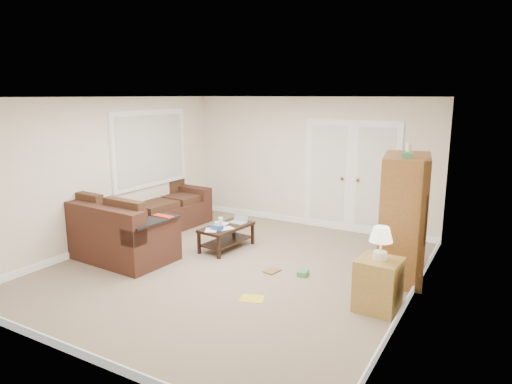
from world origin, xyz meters
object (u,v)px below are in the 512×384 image
Objects in this scene: sectional_sofa at (136,222)px; side_cabinet at (379,280)px; coffee_table at (227,236)px; tv_armoire at (403,216)px.

side_cabinet reaches higher than sectional_sofa.
tv_armoire is (2.78, 0.23, 0.66)m from coffee_table.
side_cabinet is (2.79, -0.97, 0.15)m from coffee_table.
tv_armoire reaches higher than sectional_sofa.
tv_armoire is (4.37, 0.72, 0.52)m from sectional_sofa.
tv_armoire reaches higher than side_cabinet.
sectional_sofa is 4.40m from side_cabinet.
tv_armoire is at bearing 10.73° from coffee_table.
tv_armoire is at bearing 93.45° from side_cabinet.
side_cabinet is (0.00, -1.19, -0.51)m from tv_armoire.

